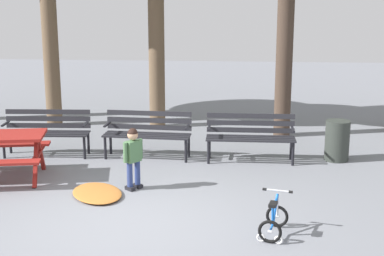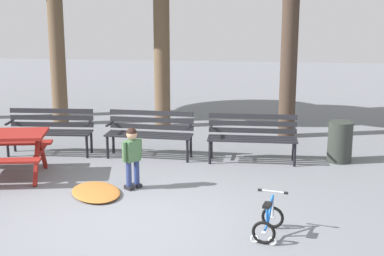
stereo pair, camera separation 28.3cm
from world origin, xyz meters
name	(u,v)px [view 2 (the right image)]	position (x,y,z in m)	size (l,w,h in m)	color
ground	(123,222)	(0.00, 0.00, 0.00)	(36.00, 36.00, 0.00)	slate
park_bench_far_left	(50,128)	(-2.11, 3.11, 0.51)	(1.62, 0.54, 0.85)	#232328
park_bench_left	(150,130)	(-0.20, 3.13, 0.51)	(1.62, 0.55, 0.85)	#232328
park_bench_right	(252,134)	(1.70, 3.05, 0.51)	(1.60, 0.47, 0.85)	#232328
child_standing	(132,153)	(-0.15, 1.35, 0.57)	(0.28, 0.31, 0.98)	navy
kids_bicycle	(268,221)	(1.94, -0.23, 0.20)	(0.47, 0.61, 0.54)	black
leaf_pile	(96,192)	(-0.65, 1.02, 0.04)	(1.02, 0.71, 0.07)	#B26B2D
trash_bin	(340,142)	(3.27, 3.20, 0.37)	(0.44, 0.44, 0.74)	#2D332D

